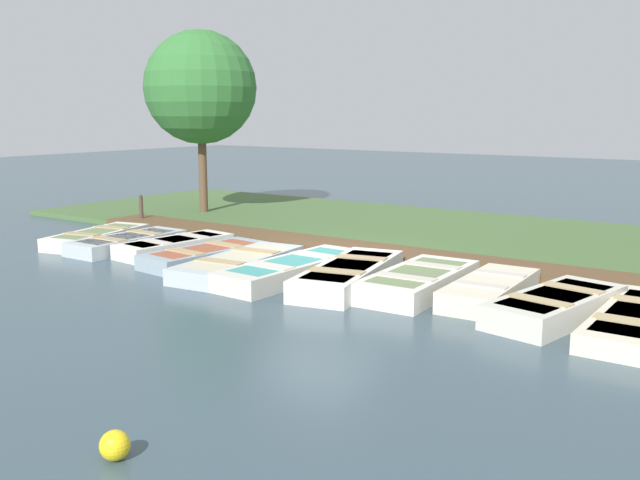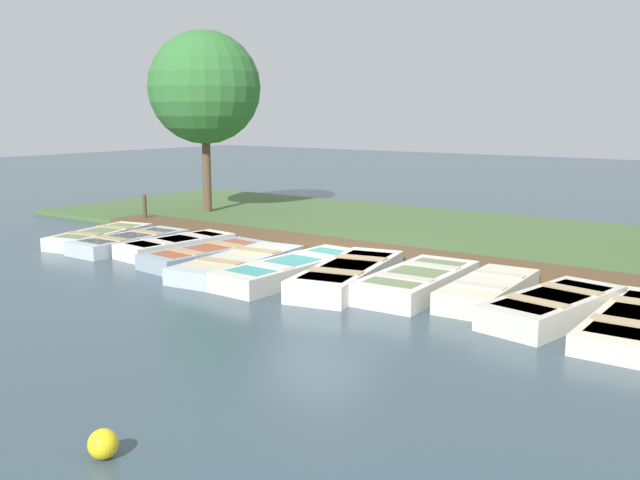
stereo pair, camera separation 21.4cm
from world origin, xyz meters
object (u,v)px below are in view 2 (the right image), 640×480
object	(u,v)px
rowboat_5	(292,269)
mooring_post_near	(145,210)
rowboat_0	(100,236)
buoy	(103,444)
rowboat_3	(206,255)
rowboat_4	(239,263)
rowboat_10	(638,322)
rowboat_7	(417,282)
rowboat_1	(130,242)
rowboat_6	(348,274)
rowboat_8	(489,290)
park_tree_far_left	(204,88)
rowboat_9	(554,307)
rowboat_2	(176,245)

from	to	relation	value
rowboat_5	mooring_post_near	size ratio (longest dim) A/B	3.99
rowboat_0	buoy	size ratio (longest dim) A/B	10.38
rowboat_3	rowboat_4	size ratio (longest dim) A/B	0.87
rowboat_4	rowboat_10	bearing A→B (deg)	87.32
rowboat_7	mooring_post_near	world-z (taller)	mooring_post_near
rowboat_1	buoy	distance (m)	10.91
rowboat_1	rowboat_6	distance (m)	6.35
rowboat_1	rowboat_10	distance (m)	11.52
rowboat_8	park_tree_far_left	world-z (taller)	park_tree_far_left
rowboat_0	rowboat_10	world-z (taller)	rowboat_0
rowboat_4	rowboat_3	bearing A→B (deg)	-108.48
rowboat_7	rowboat_8	size ratio (longest dim) A/B	1.13
rowboat_4	buoy	size ratio (longest dim) A/B	11.73
rowboat_9	park_tree_far_left	world-z (taller)	park_tree_far_left
rowboat_3	mooring_post_near	size ratio (longest dim) A/B	3.34
rowboat_4	rowboat_6	xyz separation A→B (m)	(-0.34, 2.50, 0.04)
rowboat_6	rowboat_9	world-z (taller)	rowboat_6
rowboat_9	rowboat_10	xyz separation A→B (m)	(-0.07, 1.25, -0.05)
rowboat_10	mooring_post_near	xyz separation A→B (m)	(-2.59, -14.05, 0.30)
rowboat_2	rowboat_9	world-z (taller)	rowboat_9
rowboat_5	rowboat_6	world-z (taller)	rowboat_6
rowboat_4	park_tree_far_left	size ratio (longest dim) A/B	0.60
park_tree_far_left	rowboat_0	bearing A→B (deg)	13.24
rowboat_4	rowboat_10	xyz separation A→B (m)	(-0.43, 7.67, -0.02)
rowboat_3	rowboat_9	size ratio (longest dim) A/B	1.00
rowboat_9	mooring_post_near	xyz separation A→B (m)	(-2.66, -12.80, 0.25)
rowboat_7	rowboat_8	xyz separation A→B (m)	(-0.19, 1.30, -0.01)
rowboat_4	buoy	world-z (taller)	rowboat_4
rowboat_0	rowboat_1	distance (m)	1.21
rowboat_0	mooring_post_near	size ratio (longest dim) A/B	3.39
rowboat_4	rowboat_9	xyz separation A→B (m)	(-0.36, 6.42, 0.03)
rowboat_0	buoy	world-z (taller)	rowboat_0
rowboat_9	park_tree_far_left	xyz separation A→B (m)	(-5.11, -12.68, 3.79)
rowboat_1	rowboat_10	size ratio (longest dim) A/B	0.86
rowboat_7	rowboat_10	xyz separation A→B (m)	(0.20, 3.84, -0.05)
rowboat_6	rowboat_10	xyz separation A→B (m)	(-0.09, 5.17, -0.05)
rowboat_6	rowboat_1	bearing A→B (deg)	-101.82
rowboat_8	park_tree_far_left	size ratio (longest dim) A/B	0.48
buoy	mooring_post_near	bearing A→B (deg)	-132.33
rowboat_2	buoy	world-z (taller)	rowboat_2
rowboat_5	park_tree_far_left	xyz separation A→B (m)	(-5.34, -7.55, 3.80)
rowboat_9	rowboat_0	bearing A→B (deg)	-79.28
rowboat_0	rowboat_2	world-z (taller)	rowboat_2
rowboat_4	rowboat_2	bearing A→B (deg)	-109.91
rowboat_2	rowboat_7	xyz separation A→B (m)	(0.01, 6.37, 0.03)
rowboat_9	buoy	world-z (taller)	rowboat_9
buoy	rowboat_6	bearing A→B (deg)	-165.15
rowboat_4	park_tree_far_left	world-z (taller)	park_tree_far_left
rowboat_8	rowboat_9	bearing A→B (deg)	67.75
rowboat_5	rowboat_9	size ratio (longest dim) A/B	1.19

